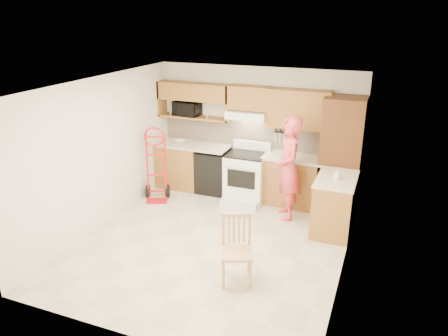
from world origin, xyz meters
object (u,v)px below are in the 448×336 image
Objects in this scene: hand_truck at (156,168)px; range at (246,174)px; microwave at (187,108)px; person at (288,169)px; dining_chair at (237,251)px.

range is at bearing -3.65° from hand_truck.
person reaches higher than microwave.
dining_chair is (2.34, -1.94, -0.20)m from hand_truck.
range is 1.20× the size of dining_chair.
dining_chair is at bearing -49.36° from microwave.
person is 2.53m from hand_truck.
microwave reaches higher than range.
hand_truck is at bearing 118.48° from dining_chair.
range reaches higher than dining_chair.
dining_chair is at bearing -63.15° from hand_truck.
hand_truck is at bearing -109.70° from person.
hand_truck is 1.43× the size of dining_chair.
person reaches higher than range.
range is at bearing 84.42° from dining_chair.
range is at bearing -10.20° from microwave.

